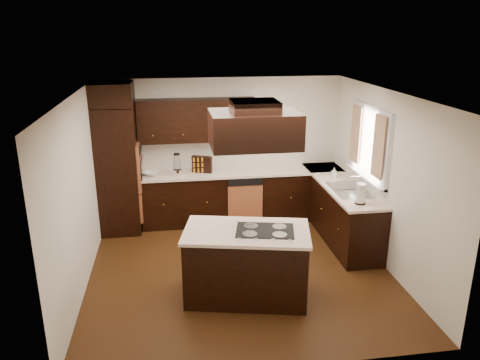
{
  "coord_description": "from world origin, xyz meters",
  "views": [
    {
      "loc": [
        -0.89,
        -5.92,
        3.32
      ],
      "look_at": [
        0.1,
        0.6,
        1.15
      ],
      "focal_mm": 35.0,
      "sensor_mm": 36.0,
      "label": 1
    }
  ],
  "objects_px": {
    "range_hood": "(254,129)",
    "spice_rack": "(202,164)",
    "oven_column": "(118,170)",
    "island": "(246,265)"
  },
  "relations": [
    {
      "from": "oven_column",
      "to": "island",
      "type": "xyz_separation_m",
      "value": [
        1.76,
        -2.4,
        -0.62
      ]
    },
    {
      "from": "oven_column",
      "to": "spice_rack",
      "type": "xyz_separation_m",
      "value": [
        1.4,
        0.1,
        0.0
      ]
    },
    {
      "from": "island",
      "to": "spice_rack",
      "type": "distance_m",
      "value": 2.61
    },
    {
      "from": "range_hood",
      "to": "oven_column",
      "type": "bearing_deg",
      "value": 129.74
    },
    {
      "from": "range_hood",
      "to": "spice_rack",
      "type": "height_order",
      "value": "range_hood"
    },
    {
      "from": "spice_rack",
      "to": "range_hood",
      "type": "bearing_deg",
      "value": -54.62
    },
    {
      "from": "island",
      "to": "range_hood",
      "type": "distance_m",
      "value": 1.73
    },
    {
      "from": "range_hood",
      "to": "spice_rack",
      "type": "distance_m",
      "value": 2.65
    },
    {
      "from": "oven_column",
      "to": "island",
      "type": "distance_m",
      "value": 3.04
    },
    {
      "from": "oven_column",
      "to": "range_hood",
      "type": "relative_size",
      "value": 2.02
    }
  ]
}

